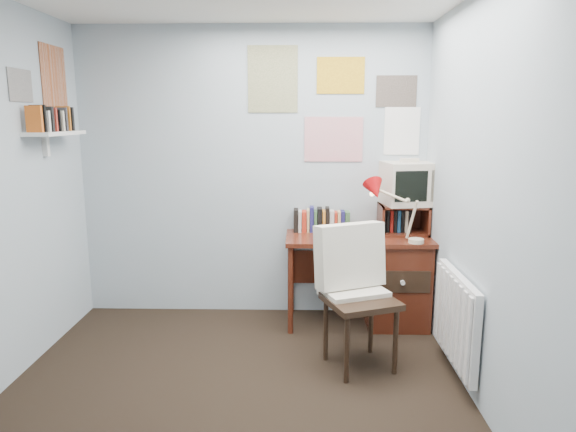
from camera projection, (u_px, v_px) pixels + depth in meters
The scene contains 13 objects.
ground at pixel (228, 420), 2.99m from camera, with size 3.50×3.50×0.00m, color black.
back_wall at pixel (253, 174), 4.47m from camera, with size 3.00×0.02×2.50m, color #A6B1BE.
right_wall at pixel (505, 211), 2.72m from camera, with size 0.02×3.50×2.50m, color #A6B1BE.
desk at pixel (389, 277), 4.34m from camera, with size 1.20×0.55×0.76m.
desk_chair at pixel (361, 301), 3.55m from camera, with size 0.50×0.48×0.97m, color black.
desk_lamp at pixel (417, 215), 4.01m from camera, with size 0.31×0.27×0.44m, color red.
tv_riser at pixel (403, 219), 4.35m from camera, with size 0.40×0.30×0.25m, color #562113.
crt_tv at pixel (409, 181), 4.31m from camera, with size 0.41×0.38×0.39m, color beige.
book_row at pixel (328, 219), 4.44m from camera, with size 0.60×0.14×0.22m, color #562113.
radiator at pixel (456, 318), 3.42m from camera, with size 0.09×0.80×0.60m, color white.
wall_shelf at pixel (55, 133), 3.79m from camera, with size 0.20×0.62×0.24m, color white.
posters_back at pixel (334, 104), 4.33m from camera, with size 1.20×0.01×0.90m, color white.
posters_left at pixel (38, 80), 3.72m from camera, with size 0.01×0.70×0.60m, color white.
Camera 1 is at (0.41, -2.70, 1.74)m, focal length 32.00 mm.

